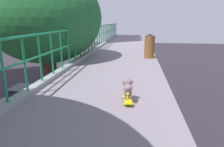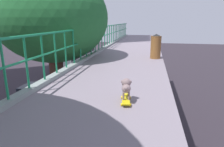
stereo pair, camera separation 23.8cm
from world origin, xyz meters
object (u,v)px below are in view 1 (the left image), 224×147
car_grey_sixth (20,97)px  toy_skateboard (128,99)px  car_blue_fifth (39,117)px  small_dog (128,86)px  litter_bin (149,46)px  city_bus (66,56)px

car_grey_sixth → toy_skateboard: (9.16, -10.36, 4.60)m
car_blue_fifth → small_dog: size_ratio=10.47×
small_dog → litter_bin: (0.60, 4.48, 0.19)m
car_grey_sixth → litter_bin: size_ratio=4.60×
car_blue_fifth → car_grey_sixth: car_grey_sixth is taller
toy_skateboard → litter_bin: litter_bin is taller
car_grey_sixth → city_bus: size_ratio=0.42×
toy_skateboard → litter_bin: (0.59, 4.55, 0.43)m
car_blue_fifth → car_grey_sixth: size_ratio=0.91×
toy_skateboard → small_dog: 0.24m
car_blue_fifth → car_grey_sixth: 4.31m
car_blue_fifth → city_bus: size_ratio=0.39×
car_grey_sixth → small_dog: bearing=-48.3°
small_dog → litter_bin: litter_bin is taller
litter_bin → car_grey_sixth: bearing=149.2°
city_bus → litter_bin: 21.04m
small_dog → toy_skateboard: bearing=-84.7°
car_grey_sixth → small_dog: small_dog is taller
toy_skateboard → small_dog: small_dog is taller
car_blue_fifth → litter_bin: size_ratio=4.19×
car_grey_sixth → car_blue_fifth: bearing=-43.8°
car_blue_fifth → city_bus: city_bus is taller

